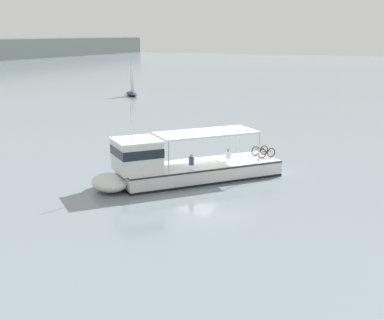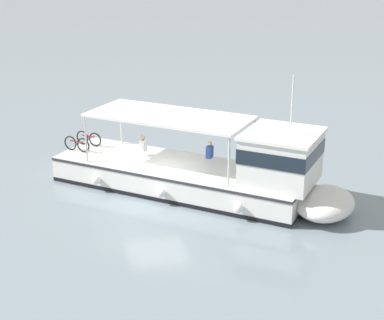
% 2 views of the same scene
% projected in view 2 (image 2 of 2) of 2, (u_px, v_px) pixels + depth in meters
% --- Properties ---
extents(ground_plane, '(400.00, 400.00, 0.00)m').
position_uv_depth(ground_plane, '(156.00, 198.00, 23.70)').
color(ground_plane, gray).
extents(ferry_main, '(11.70, 10.57, 5.32)m').
position_uv_depth(ferry_main, '(214.00, 173.00, 23.64)').
color(ferry_main, white).
rests_on(ferry_main, ground).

